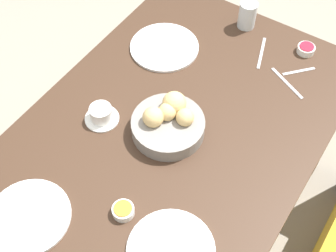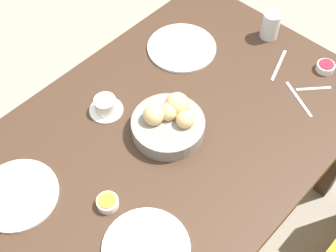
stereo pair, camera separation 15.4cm
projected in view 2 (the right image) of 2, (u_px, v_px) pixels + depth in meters
The scene contains 13 objects.
ground_plane at pixel (155, 240), 2.13m from camera, with size 10.00×10.00×0.00m, color gray.
dining_table at pixel (151, 163), 1.60m from camera, with size 1.60×0.93×0.75m.
bread_basket at pixel (169, 122), 1.54m from camera, with size 0.24×0.24×0.12m.
plate_near_left at pixel (182, 48), 1.80m from camera, with size 0.27×0.27×0.01m.
plate_near_right at pixel (18, 195), 1.42m from camera, with size 0.25×0.25×0.01m.
plate_far_center at pixel (146, 249), 1.32m from camera, with size 0.25×0.25×0.01m.
water_tumbler at pixel (271, 25), 1.80m from camera, with size 0.07×0.07×0.11m.
coffee_cup at pixel (106, 106), 1.60m from camera, with size 0.12×0.12×0.06m.
jam_bowl_berry at pixel (325, 67), 1.73m from camera, with size 0.07×0.07×0.03m.
jam_bowl_honey at pixel (108, 202), 1.40m from camera, with size 0.07×0.07×0.03m.
fork_silver at pixel (299, 99), 1.65m from camera, with size 0.08×0.16×0.00m.
knife_silver at pixel (279, 65), 1.75m from camera, with size 0.17×0.06×0.00m.
spoon_coffee at pixel (314, 89), 1.68m from camera, with size 0.10×0.09×0.00m.
Camera 2 is at (0.58, 0.62, 2.02)m, focal length 50.00 mm.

